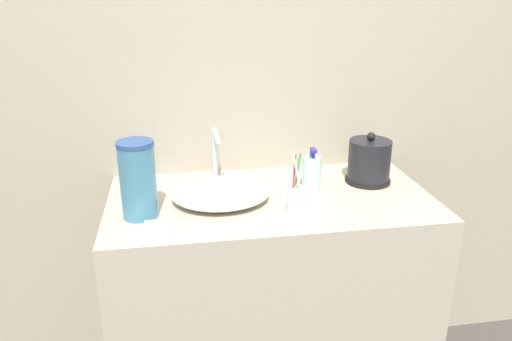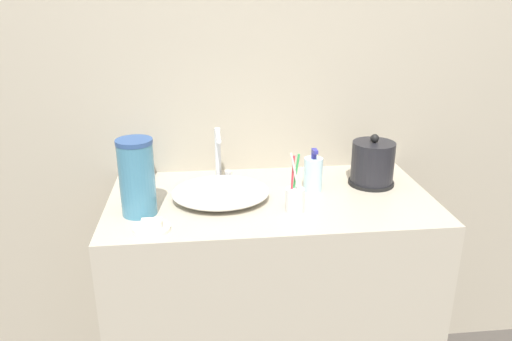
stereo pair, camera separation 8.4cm
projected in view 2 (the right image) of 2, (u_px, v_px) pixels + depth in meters
name	position (u px, v px, depth m)	size (l,w,h in m)	color
wall_back	(261.00, 60.00, 1.85)	(6.00, 0.04, 2.60)	#ADA38E
vanity_counter	(270.00, 305.00, 1.86)	(1.11, 0.57, 0.88)	#B7AD99
sink_basin	(221.00, 192.00, 1.68)	(0.33, 0.29, 0.06)	silver
faucet	(220.00, 153.00, 1.79)	(0.06, 0.14, 0.20)	silver
electric_kettle	(372.00, 165.00, 1.80)	(0.16, 0.16, 0.19)	black
toothbrush_cup	(295.00, 199.00, 1.59)	(0.06, 0.06, 0.20)	silver
lotion_bottle	(313.00, 174.00, 1.75)	(0.07, 0.07, 0.16)	silver
shampoo_bottle	(142.00, 164.00, 1.83)	(0.06, 0.06, 0.17)	#3370B7
soap_dish	(152.00, 227.00, 1.48)	(0.11, 0.11, 0.03)	silver
water_pitcher	(137.00, 177.00, 1.55)	(0.11, 0.11, 0.25)	teal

